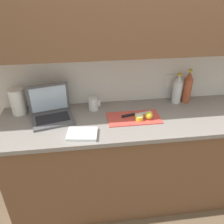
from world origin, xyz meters
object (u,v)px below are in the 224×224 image
object	(u,v)px
laptop	(51,111)
lemon_whole_beside	(149,115)
cutting_board	(134,118)
knife	(132,115)
bottle_green_soda	(188,87)
bottle_oil_tall	(177,89)
paper_towel_roll	(18,102)
lemon_half_cut	(139,118)
measuring_cup	(93,104)

from	to	relation	value
laptop	lemon_whole_beside	size ratio (longest dim) A/B	6.02
cutting_board	knife	bearing A→B (deg)	107.61
bottle_green_soda	bottle_oil_tall	size ratio (longest dim) A/B	1.11
laptop	bottle_green_soda	size ratio (longest dim) A/B	1.21
cutting_board	paper_towel_roll	xyz separation A→B (m)	(-0.95, 0.21, 0.11)
cutting_board	lemon_whole_beside	bearing A→B (deg)	-15.81
lemon_half_cut	measuring_cup	bearing A→B (deg)	147.25
cutting_board	knife	xyz separation A→B (m)	(-0.01, 0.03, 0.01)
laptop	bottle_oil_tall	size ratio (longest dim) A/B	1.34
laptop	bottle_green_soda	xyz separation A→B (m)	(1.21, 0.13, 0.08)
laptop	lemon_whole_beside	distance (m)	0.80
lemon_whole_beside	bottle_oil_tall	distance (m)	0.43
cutting_board	measuring_cup	xyz separation A→B (m)	(-0.32, 0.19, 0.05)
measuring_cup	paper_towel_roll	distance (m)	0.63
knife	measuring_cup	bearing A→B (deg)	139.89
measuring_cup	laptop	bearing A→B (deg)	-165.80
cutting_board	knife	distance (m)	0.04
lemon_half_cut	knife	bearing A→B (deg)	123.84
knife	measuring_cup	size ratio (longest dim) A/B	2.46
knife	bottle_oil_tall	bearing A→B (deg)	10.96
cutting_board	paper_towel_roll	size ratio (longest dim) A/B	1.95
laptop	lemon_whole_beside	world-z (taller)	laptop
lemon_whole_beside	paper_towel_roll	size ratio (longest dim) A/B	0.28
cutting_board	bottle_green_soda	size ratio (longest dim) A/B	1.39
bottle_oil_tall	lemon_whole_beside	bearing A→B (deg)	-141.28
knife	lemon_whole_beside	bearing A→B (deg)	-39.95
lemon_whole_beside	knife	bearing A→B (deg)	152.71
lemon_whole_beside	bottle_green_soda	bearing A→B (deg)	31.93
knife	lemon_whole_beside	xyz separation A→B (m)	(0.13, -0.06, 0.02)
knife	lemon_half_cut	size ratio (longest dim) A/B	4.06
knife	lemon_whole_beside	size ratio (longest dim) A/B	4.34
bottle_oil_tall	bottle_green_soda	bearing A→B (deg)	0.00
paper_towel_roll	measuring_cup	bearing A→B (deg)	-1.61
paper_towel_roll	laptop	bearing A→B (deg)	-21.00
lemon_whole_beside	bottle_green_soda	distance (m)	0.51
lemon_half_cut	measuring_cup	distance (m)	0.42
laptop	measuring_cup	distance (m)	0.36
cutting_board	knife	size ratio (longest dim) A/B	1.60
measuring_cup	knife	bearing A→B (deg)	-27.45
cutting_board	lemon_whole_beside	distance (m)	0.13
cutting_board	measuring_cup	bearing A→B (deg)	148.89
lemon_whole_beside	paper_towel_roll	xyz separation A→B (m)	(-1.06, 0.24, 0.07)
knife	lemon_whole_beside	world-z (taller)	lemon_whole_beside
lemon_half_cut	bottle_oil_tall	xyz separation A→B (m)	(0.41, 0.27, 0.10)
cutting_board	lemon_half_cut	xyz separation A→B (m)	(0.03, -0.04, 0.02)
lemon_half_cut	bottle_green_soda	bearing A→B (deg)	27.86
lemon_half_cut	paper_towel_roll	size ratio (longest dim) A/B	0.30
lemon_half_cut	measuring_cup	size ratio (longest dim) A/B	0.61
laptop	lemon_whole_beside	bearing A→B (deg)	-22.37
lemon_half_cut	bottle_green_soda	world-z (taller)	bottle_green_soda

